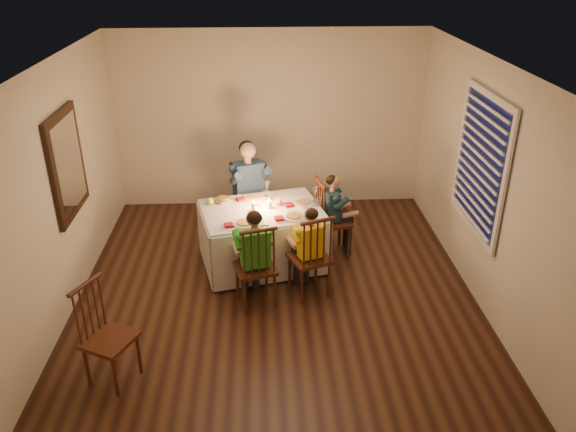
{
  "coord_description": "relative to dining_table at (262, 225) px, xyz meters",
  "views": [
    {
      "loc": [
        -0.14,
        -5.44,
        3.65
      ],
      "look_at": [
        0.15,
        0.15,
        0.9
      ],
      "focal_mm": 35.0,
      "sensor_mm": 36.0,
      "label": 1
    }
  ],
  "objects": [
    {
      "name": "wall_back",
      "position": [
        0.15,
        1.86,
        0.76
      ],
      "size": [
        4.5,
        0.02,
        2.6
      ],
      "primitive_type": "cube",
      "color": "beige",
      "rests_on": "ground"
    },
    {
      "name": "chair_end",
      "position": [
        0.9,
        0.23,
        -0.54
      ],
      "size": [
        0.48,
        0.49,
        1.02
      ],
      "primitive_type": null,
      "rotation": [
        0.0,
        0.0,
        1.78
      ],
      "color": "#3D1A10",
      "rests_on": "ground"
    },
    {
      "name": "wall_mirror",
      "position": [
        -2.07,
        -0.34,
        0.96
      ],
      "size": [
        0.06,
        0.95,
        1.15
      ],
      "color": "black",
      "rests_on": "wall_left"
    },
    {
      "name": "child_green",
      "position": [
        -0.09,
        -0.86,
        -0.54
      ],
      "size": [
        0.49,
        0.46,
        1.15
      ],
      "primitive_type": null,
      "rotation": [
        0.0,
        0.0,
        3.41
      ],
      "color": "green",
      "rests_on": "ground"
    },
    {
      "name": "chair_near_left",
      "position": [
        -0.09,
        -0.86,
        -0.54
      ],
      "size": [
        0.51,
        0.5,
        1.02
      ],
      "primitive_type": null,
      "rotation": [
        0.0,
        0.0,
        3.41
      ],
      "color": "#3D1A10",
      "rests_on": "ground"
    },
    {
      "name": "child_teal",
      "position": [
        0.9,
        0.23,
        -0.54
      ],
      "size": [
        0.4,
        0.42,
        1.08
      ],
      "primitive_type": null,
      "rotation": [
        0.0,
        0.0,
        1.78
      ],
      "color": "#1A3642",
      "rests_on": "ground"
    },
    {
      "name": "child_yellow",
      "position": [
        0.52,
        -0.68,
        -0.54
      ],
      "size": [
        0.46,
        0.44,
        1.09
      ],
      "primitive_type": null,
      "rotation": [
        0.0,
        0.0,
        3.52
      ],
      "color": "yellow",
      "rests_on": "ground"
    },
    {
      "name": "ground",
      "position": [
        0.15,
        -0.64,
        -0.54
      ],
      "size": [
        5.0,
        5.0,
        0.0
      ],
      "primitive_type": "plane",
      "color": "black",
      "rests_on": "ground"
    },
    {
      "name": "orange_fruit",
      "position": [
        0.21,
        0.1,
        0.26
      ],
      "size": [
        0.08,
        0.08,
        0.08
      ],
      "primitive_type": "sphere",
      "color": "orange",
      "rests_on": "dining_table"
    },
    {
      "name": "wall_left",
      "position": [
        -2.1,
        -0.64,
        0.76
      ],
      "size": [
        0.02,
        5.0,
        2.6
      ],
      "primitive_type": "cube",
      "color": "beige",
      "rests_on": "ground"
    },
    {
      "name": "chair_extra",
      "position": [
        -1.38,
        -2.01,
        -0.54
      ],
      "size": [
        0.54,
        0.55,
        1.01
      ],
      "primitive_type": null,
      "rotation": [
        0.0,
        0.0,
        1.1
      ],
      "color": "#3D1A10",
      "rests_on": "ground"
    },
    {
      "name": "serving_bowl",
      "position": [
        -0.47,
        0.22,
        0.24
      ],
      "size": [
        0.26,
        0.26,
        0.05
      ],
      "primitive_type": "imported",
      "rotation": [
        0.0,
        0.0,
        0.59
      ],
      "color": "silver",
      "rests_on": "dining_table"
    },
    {
      "name": "setting_teal",
      "position": [
        0.51,
        0.11,
        0.23
      ],
      "size": [
        0.31,
        0.31,
        0.02
      ],
      "primitive_type": "cylinder",
      "rotation": [
        0.0,
        0.0,
        0.23
      ],
      "color": "silver",
      "rests_on": "dining_table"
    },
    {
      "name": "adult",
      "position": [
        -0.16,
        0.8,
        -0.54
      ],
      "size": [
        0.64,
        0.61,
        1.33
      ],
      "primitive_type": null,
      "rotation": [
        0.0,
        0.0,
        0.37
      ],
      "color": "#324F7E",
      "rests_on": "ground"
    },
    {
      "name": "chair_adult",
      "position": [
        -0.16,
        0.8,
        -0.54
      ],
      "size": [
        0.54,
        0.53,
        1.02
      ],
      "primitive_type": null,
      "rotation": [
        0.0,
        0.0,
        0.37
      ],
      "color": "#3D1A10",
      "rests_on": "ground"
    },
    {
      "name": "candle_right",
      "position": [
        0.09,
        0.02,
        0.27
      ],
      "size": [
        0.06,
        0.06,
        0.1
      ],
      "primitive_type": "cylinder",
      "color": "white",
      "rests_on": "dining_table"
    },
    {
      "name": "wall_right",
      "position": [
        2.4,
        -0.64,
        0.76
      ],
      "size": [
        0.02,
        5.0,
        2.6
      ],
      "primitive_type": "cube",
      "color": "beige",
      "rests_on": "ground"
    },
    {
      "name": "setting_adult",
      "position": [
        -0.08,
        0.31,
        0.23
      ],
      "size": [
        0.31,
        0.31,
        0.02
      ],
      "primitive_type": "cylinder",
      "rotation": [
        0.0,
        0.0,
        0.23
      ],
      "color": "silver",
      "rests_on": "dining_table"
    },
    {
      "name": "chair_near_right",
      "position": [
        0.52,
        -0.68,
        -0.54
      ],
      "size": [
        0.54,
        0.53,
        1.02
      ],
      "primitive_type": null,
      "rotation": [
        0.0,
        0.0,
        3.52
      ],
      "color": "#3D1A10",
      "rests_on": "ground"
    },
    {
      "name": "squash",
      "position": [
        -0.63,
        0.16,
        0.26
      ],
      "size": [
        0.09,
        0.09,
        0.09
      ],
      "primitive_type": "sphere",
      "color": "#F9FF43",
      "rests_on": "dining_table"
    },
    {
      "name": "setting_green",
      "position": [
        -0.2,
        -0.39,
        0.23
      ],
      "size": [
        0.31,
        0.31,
        0.02
      ],
      "primitive_type": "cylinder",
      "rotation": [
        0.0,
        0.0,
        0.23
      ],
      "color": "silver",
      "rests_on": "dining_table"
    },
    {
      "name": "setting_yellow",
      "position": [
        0.37,
        -0.25,
        0.23
      ],
      "size": [
        0.31,
        0.31,
        0.02
      ],
      "primitive_type": "cylinder",
      "rotation": [
        0.0,
        0.0,
        0.23
      ],
      "color": "silver",
      "rests_on": "dining_table"
    },
    {
      "name": "ceiling",
      "position": [
        0.15,
        -0.64,
        2.06
      ],
      "size": [
        5.0,
        5.0,
        0.0
      ],
      "primitive_type": "plane",
      "color": "white",
      "rests_on": "wall_back"
    },
    {
      "name": "window_blinds",
      "position": [
        2.35,
        -0.54,
        0.96
      ],
      "size": [
        0.07,
        1.34,
        1.54
      ],
      "color": "black",
      "rests_on": "wall_right"
    },
    {
      "name": "dining_table",
      "position": [
        0.0,
        0.0,
        0.0
      ],
      "size": [
        1.64,
        1.34,
        0.72
      ],
      "rotation": [
        0.0,
        0.0,
        0.23
      ],
      "color": "silver",
      "rests_on": "ground"
    },
    {
      "name": "candle_left",
      "position": [
        -0.1,
        -0.02,
        0.27
      ],
      "size": [
        0.06,
        0.06,
        0.1
      ],
      "primitive_type": "cylinder",
      "color": "white",
      "rests_on": "dining_table"
    }
  ]
}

